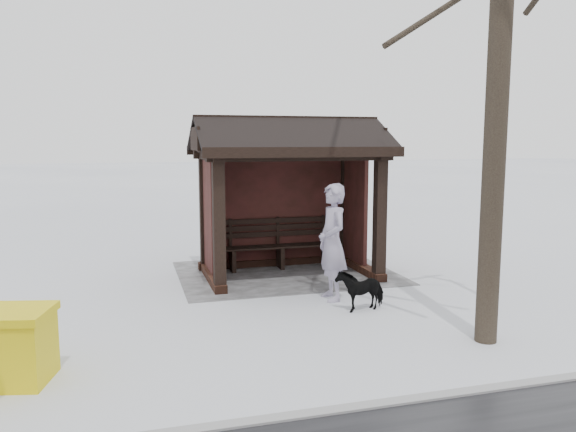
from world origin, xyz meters
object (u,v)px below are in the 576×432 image
at_px(pedestrian, 332,242).
at_px(dog, 360,289).
at_px(grit_bin, 1,346).
at_px(bus_shelter, 286,165).

distance_m(pedestrian, dog, 0.94).
height_order(dog, grit_bin, grit_bin).
relative_size(bus_shelter, pedestrian, 1.86).
bearing_deg(pedestrian, dog, 18.71).
xyz_separation_m(pedestrian, grit_bin, (4.60, 2.06, -0.55)).
height_order(bus_shelter, pedestrian, bus_shelter).
relative_size(bus_shelter, grit_bin, 3.00).
distance_m(bus_shelter, pedestrian, 2.30).
distance_m(pedestrian, grit_bin, 5.07).
bearing_deg(dog, grit_bin, -85.20).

